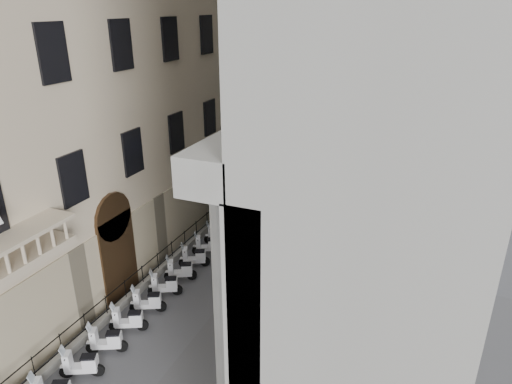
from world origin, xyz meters
TOP-DOWN VIEW (x-y plane):
  - iron_fence at (-4.30, 18.00)m, footprint 0.30×28.00m
  - blue_awning at (4.15, 26.00)m, footprint 1.60×3.00m
  - scooter_2 at (-2.91, 6.90)m, footprint 1.50×1.12m
  - scooter_3 at (-2.91, 8.38)m, footprint 1.50×1.12m
  - scooter_4 at (-2.91, 9.87)m, footprint 1.50×1.12m
  - scooter_5 at (-2.91, 11.35)m, footprint 1.50×1.12m
  - scooter_6 at (-2.91, 12.83)m, footprint 1.50×1.12m
  - scooter_7 at (-2.91, 14.32)m, footprint 1.50×1.12m
  - scooter_8 at (-2.91, 15.80)m, footprint 1.50×1.12m
  - scooter_9 at (-2.91, 17.28)m, footprint 1.50×1.12m
  - scooter_10 at (-2.91, 18.77)m, footprint 1.50×1.12m
  - scooter_11 at (-2.91, 20.25)m, footprint 1.50×1.12m
  - scooter_12 at (-2.91, 21.74)m, footprint 1.50×1.12m
  - scooter_13 at (-2.91, 23.22)m, footprint 1.50×1.12m
  - barrier_2 at (2.98, 9.63)m, footprint 0.60×2.40m
  - barrier_3 at (2.98, 12.13)m, footprint 0.60×2.40m
  - barrier_4 at (2.98, 14.63)m, footprint 0.60×2.40m
  - barrier_5 at (2.98, 17.13)m, footprint 0.60×2.40m
  - barrier_6 at (2.98, 19.63)m, footprint 0.60×2.40m
  - barrier_7 at (2.98, 22.13)m, footprint 0.60×2.40m
  - security_tent at (-3.60, 22.31)m, footprint 4.39×4.39m
  - street_lamp at (-3.89, 27.93)m, footprint 2.64×0.74m
  - info_kiosk at (-2.49, 24.78)m, footprint 0.47×0.83m
  - pedestrian_a at (1.26, 20.84)m, footprint 0.73×0.62m
  - pedestrian_b at (0.05, 27.14)m, footprint 0.82×0.65m
  - pedestrian_c at (0.89, 34.14)m, footprint 1.00×0.79m

SIDE VIEW (x-z plane):
  - iron_fence at x=-4.30m, z-range -0.70..0.70m
  - blue_awning at x=4.15m, z-range -1.50..1.50m
  - scooter_2 at x=-2.91m, z-range -0.75..0.75m
  - scooter_3 at x=-2.91m, z-range -0.75..0.75m
  - scooter_4 at x=-2.91m, z-range -0.75..0.75m
  - scooter_5 at x=-2.91m, z-range -0.75..0.75m
  - scooter_6 at x=-2.91m, z-range -0.75..0.75m
  - scooter_7 at x=-2.91m, z-range -0.75..0.75m
  - scooter_8 at x=-2.91m, z-range -0.75..0.75m
  - scooter_9 at x=-2.91m, z-range -0.75..0.75m
  - scooter_10 at x=-2.91m, z-range -0.75..0.75m
  - scooter_11 at x=-2.91m, z-range -0.75..0.75m
  - scooter_12 at x=-2.91m, z-range -0.75..0.75m
  - scooter_13 at x=-2.91m, z-range -0.75..0.75m
  - barrier_2 at x=2.98m, z-range -0.55..0.55m
  - barrier_3 at x=2.98m, z-range -0.55..0.55m
  - barrier_4 at x=2.98m, z-range -0.55..0.55m
  - barrier_5 at x=2.98m, z-range -0.55..0.55m
  - barrier_6 at x=2.98m, z-range -0.55..0.55m
  - barrier_7 at x=2.98m, z-range -0.55..0.55m
  - pedestrian_b at x=0.05m, z-range 0.00..1.65m
  - info_kiosk at x=-2.49m, z-range 0.01..1.69m
  - pedestrian_a at x=1.26m, z-range 0.00..1.71m
  - pedestrian_c at x=0.89m, z-range 0.00..1.79m
  - security_tent at x=-3.60m, z-range 1.20..4.76m
  - street_lamp at x=-3.89m, z-range 0.79..9.00m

